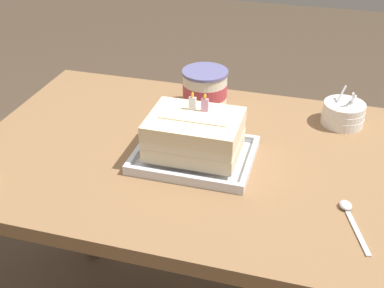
{
  "coord_description": "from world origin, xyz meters",
  "views": [
    {
      "loc": [
        0.28,
        -0.98,
        1.41
      ],
      "look_at": [
        0.01,
        -0.02,
        0.79
      ],
      "focal_mm": 45.9,
      "sensor_mm": 36.0,
      "label": 1
    }
  ],
  "objects": [
    {
      "name": "serving_spoon_near_tray",
      "position": [
        0.38,
        -0.15,
        0.76
      ],
      "size": [
        0.07,
        0.16,
        0.01
      ],
      "color": "silver",
      "rests_on": "dining_table"
    },
    {
      "name": "dining_table",
      "position": [
        0.0,
        0.0,
        0.64
      ],
      "size": [
        1.08,
        0.73,
        0.76
      ],
      "color": "olive",
      "rests_on": "ground_plane"
    },
    {
      "name": "foil_tray",
      "position": [
        0.02,
        -0.04,
        0.76
      ],
      "size": [
        0.28,
        0.22,
        0.02
      ],
      "color": "silver",
      "rests_on": "dining_table"
    },
    {
      "name": "ice_cream_tub",
      "position": [
        -0.02,
        0.23,
        0.82
      ],
      "size": [
        0.13,
        0.13,
        0.12
      ],
      "color": "silver",
      "rests_on": "dining_table"
    },
    {
      "name": "birthday_cake",
      "position": [
        0.02,
        -0.04,
        0.83
      ],
      "size": [
        0.21,
        0.16,
        0.14
      ],
      "color": "beige",
      "rests_on": "foil_tray"
    },
    {
      "name": "bowl_stack",
      "position": [
        0.36,
        0.24,
        0.79
      ],
      "size": [
        0.11,
        0.11,
        0.1
      ],
      "color": "white",
      "rests_on": "dining_table"
    }
  ]
}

